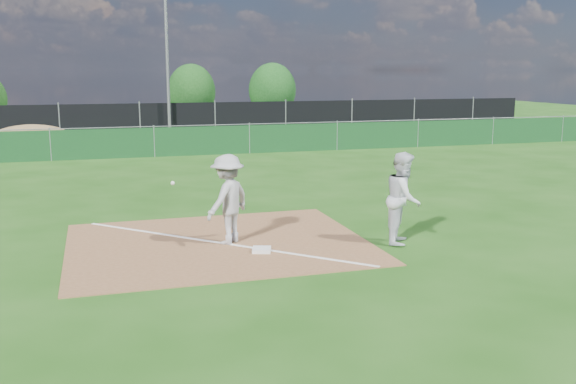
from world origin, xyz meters
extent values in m
plane|color=#1A480F|center=(0.00, 10.00, 0.00)|extent=(90.00, 90.00, 0.00)
cube|color=brown|center=(0.00, 1.00, 0.01)|extent=(6.00, 5.00, 0.02)
cube|color=white|center=(0.00, 1.00, 0.03)|extent=(5.01, 5.01, 0.01)
cube|color=#0F3A18|center=(0.00, 15.00, 0.60)|extent=(44.00, 0.05, 1.20)
ellipsoid|color=olive|center=(-5.00, 18.50, 0.58)|extent=(3.38, 2.60, 1.17)
cube|color=black|center=(0.00, 23.00, 0.90)|extent=(46.00, 0.04, 1.80)
cube|color=black|center=(0.00, 28.00, 0.01)|extent=(46.00, 9.00, 0.01)
cylinder|color=slate|center=(1.50, 22.70, 4.00)|extent=(0.16, 0.16, 8.00)
cube|color=white|center=(0.69, 0.11, 0.06)|extent=(0.45, 0.45, 0.07)
imported|color=#B9B9BB|center=(0.20, 0.94, 0.93)|extent=(1.33, 1.29, 1.83)
sphere|color=white|center=(-0.91, 0.83, 1.34)|extent=(0.08, 0.08, 0.08)
imported|color=silver|center=(3.66, -0.01, 0.94)|extent=(1.09, 1.16, 1.88)
imported|color=#9A9CA1|center=(-6.90, 27.04, 0.77)|extent=(4.79, 3.44, 1.52)
imported|color=#111733|center=(-2.70, 27.16, 0.73)|extent=(4.65, 2.78, 1.45)
imported|color=black|center=(6.01, 26.95, 0.64)|extent=(4.61, 2.52, 1.27)
cylinder|color=#382316|center=(4.31, 33.66, 0.56)|extent=(0.24, 0.24, 1.11)
ellipsoid|color=#134112|center=(4.31, 33.66, 2.04)|extent=(3.33, 3.33, 3.83)
cylinder|color=#382316|center=(10.17, 33.64, 0.57)|extent=(0.24, 0.24, 1.14)
ellipsoid|color=#134414|center=(10.17, 33.64, 2.08)|extent=(3.41, 3.41, 3.92)
camera|label=1|loc=(-2.31, -11.60, 3.51)|focal=40.00mm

